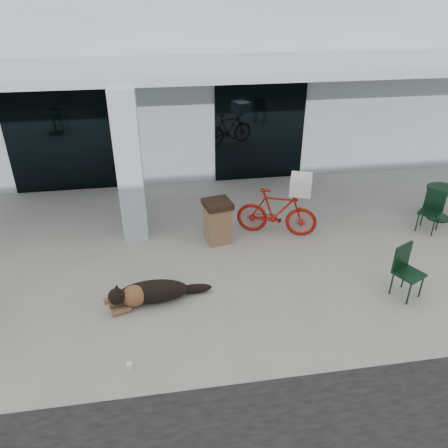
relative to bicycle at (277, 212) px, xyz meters
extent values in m
plane|color=#A19F97|center=(-1.49, -1.90, -0.52)|extent=(80.00, 80.00, 0.00)
cube|color=silver|center=(-1.49, 6.60, 1.73)|extent=(22.00, 7.00, 4.50)
cube|color=black|center=(-4.69, 3.08, 0.83)|extent=(2.80, 0.06, 2.70)
cube|color=black|center=(0.31, 3.08, 0.83)|extent=(2.40, 0.06, 2.70)
cube|color=silver|center=(-2.99, 0.40, 1.04)|extent=(0.50, 0.50, 3.12)
cube|color=silver|center=(-1.49, 1.70, 2.69)|extent=(22.00, 2.80, 0.18)
imported|color=#A5190D|center=(0.00, 0.00, 0.00)|extent=(1.78, 1.05, 1.03)
cube|color=white|center=(0.42, -0.16, 0.69)|extent=(0.60, 0.69, 0.34)
cylinder|color=white|center=(-3.03, -3.40, -0.46)|extent=(0.11, 0.11, 0.11)
camera|label=1|loc=(-2.40, -7.95, 4.28)|focal=35.00mm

